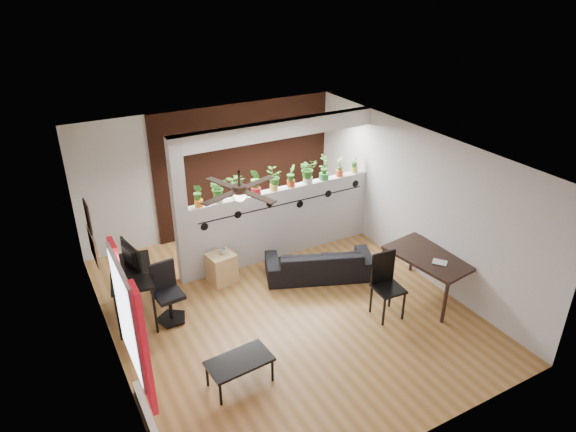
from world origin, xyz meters
The scene contains 31 objects.
room_shell centered at (0.00, 0.00, 1.30)m, with size 6.30×7.10×2.90m.
partition_wall centered at (0.80, 1.50, 0.68)m, with size 3.60×0.18×1.35m, color #BCBCC1.
ceiling_header centered at (0.80, 1.50, 2.45)m, with size 3.60×0.18×0.30m, color silver.
pier_column centered at (-1.11, 1.50, 1.30)m, with size 0.22×0.20×2.60m, color #BCBCC1.
brick_panel centered at (0.80, 2.97, 1.30)m, with size 3.90×0.05×2.60m, color #99462C.
vine_decal centered at (0.80, 1.40, 1.08)m, with size 3.31×0.01×0.30m.
window_assembly centered at (-2.56, -1.20, 1.51)m, with size 0.09×1.30×1.55m.
baseboard_heater centered at (-2.54, -1.20, 0.09)m, with size 0.08×1.00×0.18m, color silver.
corkboard centered at (-2.58, 0.95, 1.35)m, with size 0.03×0.60×0.45m, color #A1754E.
framed_art centered at (-2.58, 0.90, 1.85)m, with size 0.03×0.34×0.44m.
ceiling_fan centered at (-0.80, -0.30, 2.31)m, with size 1.19×1.19×0.43m.
potted_plant_0 centered at (-0.78, 1.50, 1.56)m, with size 0.23×0.25×0.40m.
potted_plant_1 centered at (-0.43, 1.50, 1.58)m, with size 0.23×0.19×0.43m.
potted_plant_2 centered at (-0.08, 1.50, 1.60)m, with size 0.32×0.31×0.47m.
potted_plant_3 centered at (0.27, 1.50, 1.60)m, with size 0.21×0.26×0.47m.
potted_plant_4 centered at (0.62, 1.50, 1.57)m, with size 0.27×0.26×0.41m.
potted_plant_5 centered at (0.98, 1.50, 1.57)m, with size 0.27×0.26×0.41m.
potted_plant_6 centered at (1.33, 1.50, 1.60)m, with size 0.26×0.21×0.47m.
potted_plant_7 centered at (1.68, 1.50, 1.61)m, with size 0.32×0.30×0.49m.
potted_plant_8 centered at (2.03, 1.50, 1.56)m, with size 0.21×0.24×0.39m.
potted_plant_9 centered at (2.38, 1.50, 1.54)m, with size 0.19×0.16×0.36m.
sofa centered at (0.99, 0.51, 0.26)m, with size 1.78×0.70×0.52m, color black.
cube_shelf centered at (-0.58, 1.16, 0.27)m, with size 0.44×0.39×0.54m, color tan.
cup centered at (-0.53, 1.16, 0.59)m, with size 0.12×0.12×0.09m, color gray.
computer_desk centered at (-2.12, 0.91, 0.75)m, with size 0.80×1.23×0.83m.
monitor centered at (-2.12, 1.06, 0.93)m, with size 0.06×0.35×0.20m, color black.
office_chair centered at (-1.69, 0.57, 0.42)m, with size 0.49×0.49×0.95m.
dining_table centered at (2.25, -0.84, 0.67)m, with size 1.02×1.48×0.75m.
book centered at (2.15, -1.14, 0.76)m, with size 0.16×0.22×0.02m, color gray.
folding_chair centered at (1.31, -0.89, 0.62)m, with size 0.46×0.46×1.06m.
coffee_table centered at (-1.30, -1.21, 0.35)m, with size 0.87×0.53×0.39m.
Camera 1 is at (-3.20, -5.98, 5.01)m, focal length 32.00 mm.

